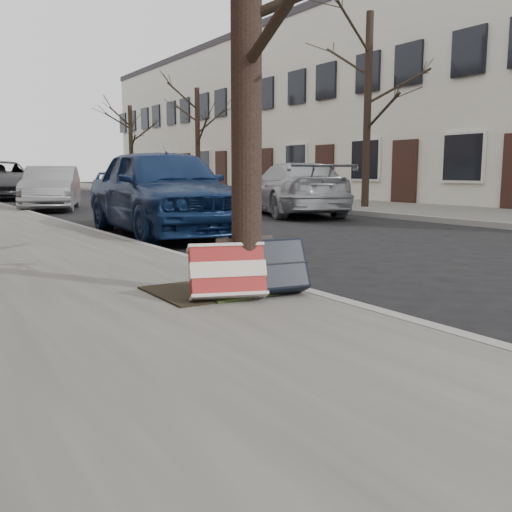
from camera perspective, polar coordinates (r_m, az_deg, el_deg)
ground at (r=5.18m, az=21.70°, el=-4.47°), size 120.00×120.00×0.00m
far_sidewalk at (r=21.56m, az=1.08°, el=5.68°), size 4.00×70.00×0.12m
house_far at (r=25.75m, az=10.07°, el=13.89°), size 6.70×40.00×7.20m
dirt_patch at (r=4.74m, az=-5.12°, el=-3.48°), size 0.85×0.85×0.02m
suitcase_red at (r=4.38m, az=-2.91°, el=-1.63°), size 0.64×0.48×0.44m
suitcase_navy at (r=4.54m, az=1.32°, el=-1.02°), size 0.65×0.44×0.47m
car_near_front at (r=10.11m, az=-9.27°, el=6.47°), size 2.18×4.68×1.55m
car_near_mid at (r=17.49m, az=-19.76°, el=6.41°), size 2.53×4.06×1.26m
car_near_back at (r=25.04m, az=-24.18°, el=6.93°), size 3.27×5.77×1.52m
car_far_front at (r=14.65m, az=3.72°, el=6.68°), size 3.17×4.87×1.31m
car_far_back at (r=25.40m, az=-11.62°, el=7.48°), size 1.82×4.40×1.49m
tree_far_a at (r=16.58m, az=11.08°, el=14.03°), size 0.21×0.21×5.28m
tree_far_b at (r=25.13m, az=-5.85°, el=11.30°), size 0.21×0.21×4.50m
tree_far_c at (r=32.53m, az=-12.39°, el=10.52°), size 0.23×0.23×4.54m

